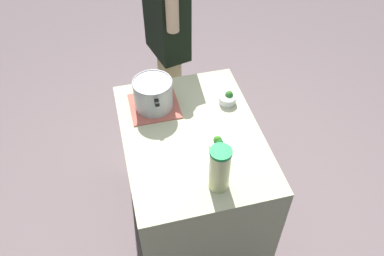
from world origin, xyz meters
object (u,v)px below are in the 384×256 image
at_px(cooking_pot, 153,93).
at_px(person_cook, 168,47).
at_px(broccoli_bowl_front, 228,98).
at_px(broccoli_bowl_center, 219,144).
at_px(lemonade_pitcher, 220,169).

bearing_deg(cooking_pot, person_cook, -19.58).
distance_m(broccoli_bowl_front, broccoli_bowl_center, 0.38).
xyz_separation_m(broccoli_bowl_front, person_cook, (0.64, 0.24, -0.02)).
height_order(lemonade_pitcher, broccoli_bowl_front, lemonade_pitcher).
bearing_deg(broccoli_bowl_center, broccoli_bowl_front, -25.27).
xyz_separation_m(broccoli_bowl_center, person_cook, (0.98, 0.07, -0.02)).
height_order(lemonade_pitcher, broccoli_bowl_center, lemonade_pitcher).
distance_m(cooking_pot, broccoli_bowl_center, 0.50).
bearing_deg(cooking_pot, broccoli_bowl_center, -146.16).
relative_size(lemonade_pitcher, broccoli_bowl_front, 2.54).
xyz_separation_m(cooking_pot, lemonade_pitcher, (-0.65, -0.21, 0.03)).
bearing_deg(broccoli_bowl_front, lemonade_pitcher, 158.05).
height_order(lemonade_pitcher, person_cook, person_cook).
relative_size(broccoli_bowl_front, person_cook, 0.06).
bearing_deg(person_cook, cooking_pot, 160.42).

